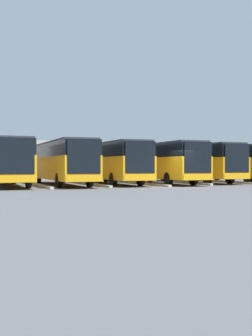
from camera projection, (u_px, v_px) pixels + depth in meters
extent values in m
plane|color=#5B5B60|center=(174.00, 187.00, 28.56)|extent=(600.00, 600.00, 0.00)
cube|color=orange|center=(231.00, 168.00, 38.51)|extent=(3.24, 12.47, 1.65)
cube|color=black|center=(231.00, 153.00, 38.50)|extent=(3.19, 12.29, 1.01)
cube|color=#333338|center=(231.00, 147.00, 38.50)|extent=(3.11, 11.97, 0.12)
cylinder|color=black|center=(248.00, 177.00, 34.57)|extent=(0.37, 1.01, 0.99)
cylinder|color=black|center=(217.00, 175.00, 42.46)|extent=(0.37, 1.01, 0.99)
cylinder|color=black|center=(199.00, 175.00, 41.68)|extent=(0.37, 1.01, 0.99)
cube|color=#B2B2AD|center=(227.00, 182.00, 35.98)|extent=(0.74, 7.41, 0.15)
cube|color=orange|center=(194.00, 168.00, 36.87)|extent=(3.24, 12.47, 1.65)
cube|color=black|center=(194.00, 153.00, 36.87)|extent=(3.19, 12.29, 1.01)
cube|color=black|center=(237.00, 158.00, 31.12)|extent=(2.11, 0.18, 2.15)
cube|color=orange|center=(237.00, 176.00, 31.12)|extent=(2.28, 0.22, 0.40)
cube|color=#333338|center=(194.00, 146.00, 36.86)|extent=(3.11, 11.97, 0.12)
cylinder|color=black|center=(230.00, 178.00, 33.71)|extent=(0.37, 1.01, 0.99)
cylinder|color=black|center=(207.00, 178.00, 32.94)|extent=(0.37, 1.01, 0.99)
cylinder|color=black|center=(183.00, 176.00, 40.82)|extent=(0.37, 1.01, 0.99)
cylinder|color=black|center=(164.00, 176.00, 40.05)|extent=(0.37, 1.01, 0.99)
cube|color=#B2B2AD|center=(186.00, 183.00, 34.35)|extent=(0.74, 7.41, 0.15)
cube|color=orange|center=(158.00, 168.00, 34.49)|extent=(3.24, 12.47, 1.65)
cube|color=black|center=(158.00, 152.00, 34.48)|extent=(3.19, 12.29, 1.01)
cube|color=black|center=(198.00, 157.00, 28.74)|extent=(2.11, 0.18, 2.15)
cube|color=orange|center=(198.00, 177.00, 28.74)|extent=(2.28, 0.22, 0.40)
cube|color=#333338|center=(158.00, 145.00, 34.48)|extent=(3.11, 11.97, 0.12)
cylinder|color=black|center=(194.00, 179.00, 31.32)|extent=(0.37, 1.01, 0.99)
cylinder|color=black|center=(168.00, 179.00, 30.55)|extent=(0.37, 1.01, 0.99)
cylinder|color=black|center=(150.00, 176.00, 38.44)|extent=(0.37, 1.01, 0.99)
cylinder|color=black|center=(129.00, 176.00, 37.66)|extent=(0.37, 1.01, 0.99)
cube|color=#B2B2AD|center=(147.00, 184.00, 31.96)|extent=(0.74, 7.41, 0.15)
cube|color=orange|center=(109.00, 168.00, 33.52)|extent=(3.24, 12.47, 1.65)
cube|color=black|center=(109.00, 151.00, 33.51)|extent=(3.19, 12.29, 1.01)
cube|color=black|center=(140.00, 157.00, 27.77)|extent=(2.11, 0.18, 2.15)
cube|color=orange|center=(140.00, 178.00, 27.77)|extent=(2.28, 0.22, 0.40)
cube|color=#333338|center=(109.00, 144.00, 33.51)|extent=(3.11, 11.97, 0.12)
cylinder|color=black|center=(141.00, 179.00, 30.35)|extent=(0.37, 1.01, 0.99)
cylinder|color=black|center=(113.00, 179.00, 29.58)|extent=(0.37, 1.01, 0.99)
cylinder|color=black|center=(106.00, 176.00, 37.47)|extent=(0.37, 1.01, 0.99)
cylinder|color=black|center=(83.00, 177.00, 36.70)|extent=(0.37, 1.01, 0.99)
cube|color=#B2B2AD|center=(94.00, 184.00, 30.99)|extent=(0.74, 7.41, 0.15)
cube|color=orange|center=(61.00, 168.00, 31.57)|extent=(3.24, 12.47, 1.65)
cube|color=black|center=(61.00, 150.00, 31.56)|extent=(3.19, 12.29, 1.01)
cube|color=black|center=(84.00, 156.00, 25.81)|extent=(2.11, 0.18, 2.15)
cube|color=orange|center=(84.00, 178.00, 25.82)|extent=(2.28, 0.22, 0.40)
cube|color=#333338|center=(61.00, 143.00, 31.56)|extent=(3.11, 11.97, 0.12)
cylinder|color=black|center=(90.00, 180.00, 28.40)|extent=(0.37, 1.01, 0.99)
cylinder|color=black|center=(59.00, 180.00, 27.63)|extent=(0.37, 1.01, 0.99)
cylinder|color=black|center=(64.00, 177.00, 35.51)|extent=(0.37, 1.01, 0.99)
cylinder|color=black|center=(39.00, 177.00, 34.74)|extent=(0.37, 1.01, 0.99)
cube|color=#B2B2AD|center=(41.00, 186.00, 29.04)|extent=(0.74, 7.41, 0.15)
cube|color=orange|center=(6.00, 168.00, 30.28)|extent=(3.24, 12.47, 1.65)
cube|color=black|center=(6.00, 150.00, 30.27)|extent=(3.19, 12.29, 1.01)
cube|color=black|center=(16.00, 156.00, 24.52)|extent=(2.11, 0.18, 2.15)
cube|color=orange|center=(16.00, 179.00, 24.53)|extent=(2.28, 0.22, 0.40)
cube|color=#333338|center=(6.00, 142.00, 30.27)|extent=(3.11, 11.97, 0.12)
cylinder|color=black|center=(28.00, 181.00, 27.11)|extent=(0.37, 1.01, 0.99)
cylinder|color=black|center=(14.00, 177.00, 34.23)|extent=(0.37, 1.01, 0.99)
cube|color=#A8A399|center=(64.00, 160.00, 51.31)|extent=(26.86, 8.86, 4.23)
cube|color=silver|center=(51.00, 147.00, 56.65)|extent=(26.86, 3.00, 0.24)
cylinder|color=slate|center=(112.00, 162.00, 61.70)|extent=(0.20, 0.20, 3.98)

